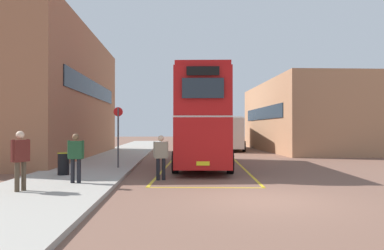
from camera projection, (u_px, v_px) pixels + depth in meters
ground_plane at (212, 158)px, 24.77m from camera, size 135.60×135.60×0.00m
sidewalk_left at (119, 155)px, 26.86m from camera, size 4.00×57.60×0.14m
brick_building_left at (45, 95)px, 25.39m from camera, size 6.62×18.39×8.57m
depot_building_right at (303, 117)px, 33.77m from camera, size 7.57×16.96×6.13m
double_decker_bus at (203, 119)px, 19.64m from camera, size 3.25×10.36×4.75m
single_deck_bus at (230, 132)px, 35.00m from camera, size 3.71×9.68×3.02m
pedestrian_boarding at (161, 154)px, 14.37m from camera, size 0.58×0.30×1.74m
pedestrian_waiting_near at (76, 154)px, 12.67m from camera, size 0.57×0.25×1.69m
pedestrian_waiting_far at (20, 156)px, 11.01m from camera, size 0.44×0.55×1.79m
litter_bin at (63, 164)px, 14.87m from camera, size 0.48×0.48×0.90m
bus_stop_sign at (118, 131)px, 17.65m from camera, size 0.43×0.16×2.89m
bay_marking_yellow at (204, 170)px, 17.72m from camera, size 4.97×12.50×0.01m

